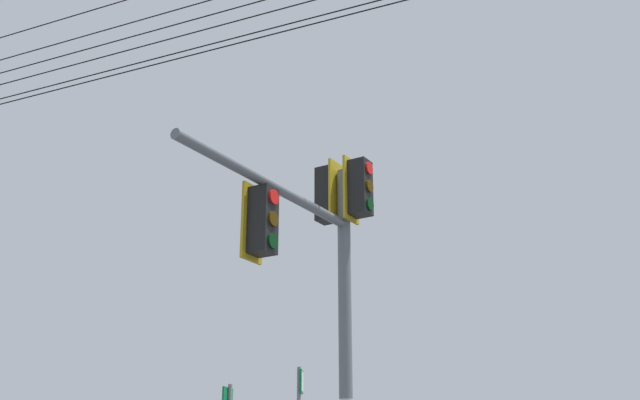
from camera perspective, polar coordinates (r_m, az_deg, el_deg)
The scene contains 2 objects.
signal_mast_assembly at distance 10.98m, azimuth 0.32°, elevation -4.66°, with size 4.11×0.96×6.21m.
overhead_wire_span at distance 14.28m, azimuth -4.35°, elevation 14.62°, with size 4.99×33.71×2.14m.
Camera 1 is at (-9.45, -6.05, 1.49)m, focal length 42.16 mm.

